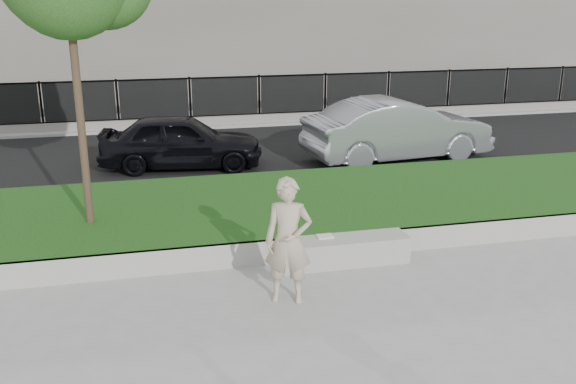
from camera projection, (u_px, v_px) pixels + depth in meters
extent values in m
plane|color=gray|center=(309.00, 290.00, 9.28)|extent=(90.00, 90.00, 0.00)
cube|color=black|center=(267.00, 211.00, 12.00)|extent=(34.00, 4.00, 0.40)
cube|color=gray|center=(292.00, 250.00, 10.18)|extent=(34.00, 0.08, 0.40)
cube|color=black|center=(226.00, 152.00, 17.17)|extent=(34.00, 7.00, 0.04)
cube|color=gray|center=(207.00, 120.00, 21.33)|extent=(34.00, 3.00, 0.12)
cube|color=slate|center=(210.00, 120.00, 20.35)|extent=(32.00, 0.30, 0.24)
cube|color=black|center=(209.00, 100.00, 20.16)|extent=(32.00, 0.04, 1.50)
cube|color=black|center=(209.00, 78.00, 19.95)|extent=(32.00, 0.05, 0.05)
cube|color=black|center=(210.00, 116.00, 20.31)|extent=(32.00, 0.05, 0.05)
cube|color=gray|center=(343.00, 251.00, 10.13)|extent=(2.07, 0.52, 0.42)
imported|color=#B7A68D|center=(288.00, 241.00, 8.71)|extent=(0.74, 0.60, 1.77)
cube|color=silver|center=(325.00, 236.00, 10.10)|extent=(0.25, 0.19, 0.03)
cylinder|color=#38281C|center=(75.00, 60.00, 10.06)|extent=(0.13, 0.13, 5.40)
imported|color=black|center=(181.00, 141.00, 15.39)|extent=(4.04, 2.08, 1.32)
imported|color=gray|center=(398.00, 130.00, 16.09)|extent=(4.89, 2.23, 1.56)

